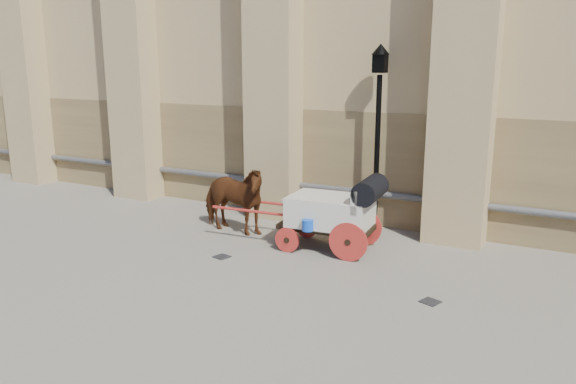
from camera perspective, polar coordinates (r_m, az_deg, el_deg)
The scene contains 6 objects.
ground at distance 12.52m, azimuth -5.53°, elevation -6.90°, with size 90.00×90.00×0.00m, color slate.
horse at distance 14.22m, azimuth -5.68°, elevation -0.69°, with size 0.96×2.11×1.78m, color #5F3316.
carriage at distance 12.88m, azimuth 4.90°, elevation -1.84°, with size 4.13×1.53×1.78m.
street_lamp at distance 14.16m, azimuth 9.09°, elevation 5.82°, with size 0.44×0.44×4.69m.
drain_grate_near at distance 12.73m, azimuth -6.75°, elevation -6.55°, with size 0.32×0.32×0.01m, color black.
drain_grate_far at distance 10.73m, azimuth 14.25°, elevation -10.75°, with size 0.32×0.32×0.01m, color black.
Camera 1 is at (6.55, -9.77, 4.29)m, focal length 35.00 mm.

